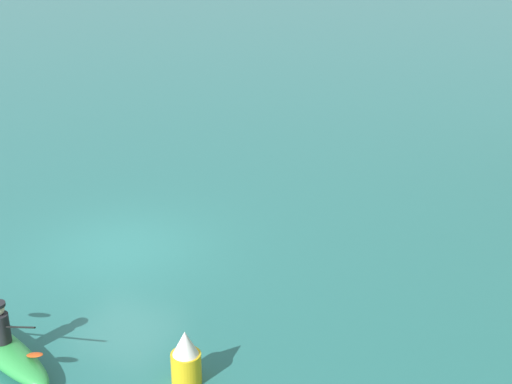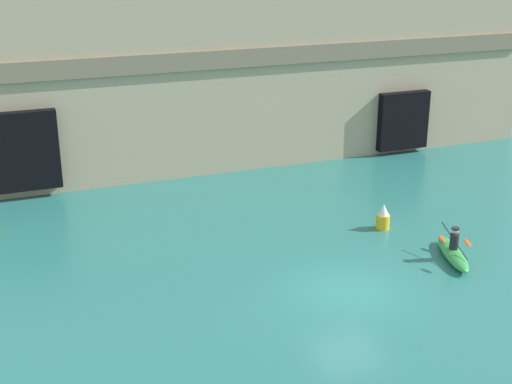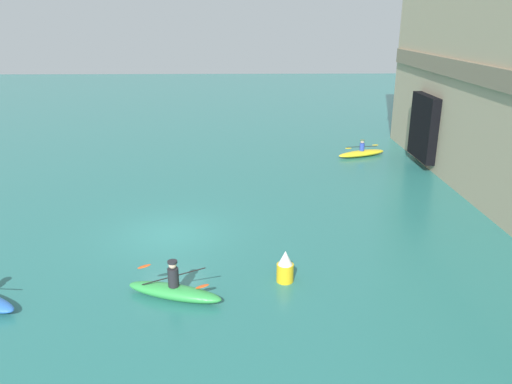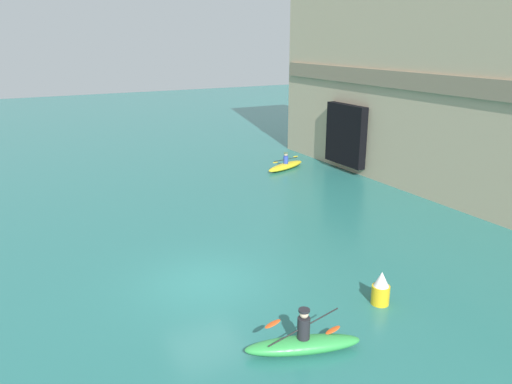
% 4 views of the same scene
% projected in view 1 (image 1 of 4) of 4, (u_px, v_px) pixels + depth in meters
% --- Properties ---
extents(ground_plane, '(120.00, 120.00, 0.00)m').
position_uv_depth(ground_plane, '(121.00, 248.00, 17.75)').
color(ground_plane, '#28706B').
extents(kayak_green, '(1.64, 3.11, 1.25)m').
position_uv_depth(kayak_green, '(4.00, 348.00, 13.40)').
color(kayak_green, green).
rests_on(kayak_green, ground).
extents(marker_buoy, '(0.55, 0.55, 1.07)m').
position_uv_depth(marker_buoy, '(186.00, 359.00, 12.71)').
color(marker_buoy, yellow).
rests_on(marker_buoy, ground).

